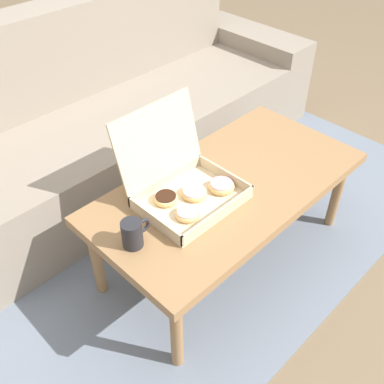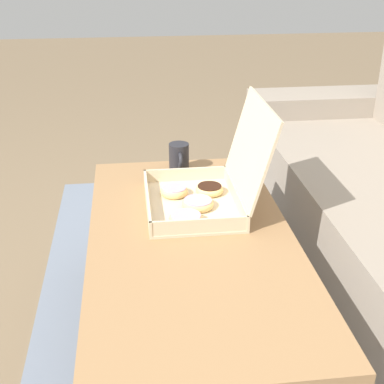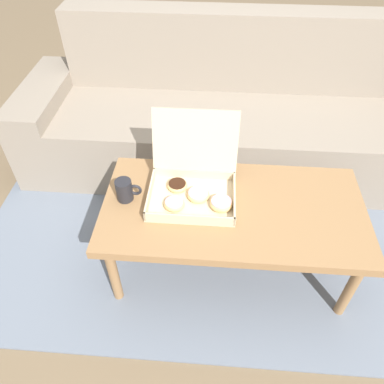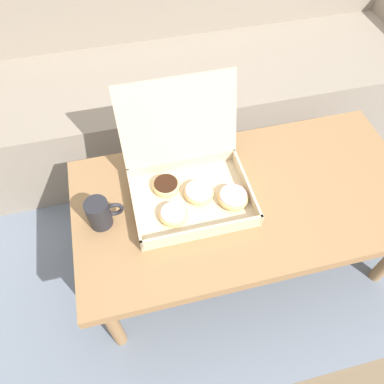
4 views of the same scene
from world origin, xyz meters
name	(u,v)px [view 2 (image 2 of 4)]	position (x,y,z in m)	size (l,w,h in m)	color
ground_plane	(216,350)	(0.00, 0.00, 0.00)	(12.00, 12.00, 0.00)	#756047
area_rug	(308,341)	(0.00, 0.30, 0.01)	(2.62, 1.77, 0.01)	slate
coffee_table	(192,249)	(0.00, -0.08, 0.38)	(1.13, 0.58, 0.42)	#997047
pastry_box	(206,189)	(-0.18, -0.01, 0.48)	(0.37, 0.36, 0.33)	beige
coffee_mug	(179,158)	(-0.47, -0.06, 0.47)	(0.11, 0.07, 0.10)	#232328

